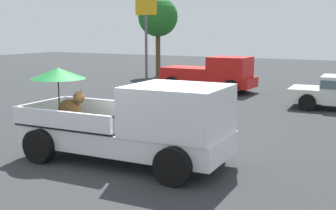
# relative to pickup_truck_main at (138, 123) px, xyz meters

# --- Properties ---
(ground_plane) EXTENTS (80.00, 80.00, 0.00)m
(ground_plane) POSITION_rel_pickup_truck_main_xyz_m (-0.38, -0.01, -0.98)
(ground_plane) COLOR #2D3033
(pickup_truck_main) EXTENTS (5.13, 2.43, 2.18)m
(pickup_truck_main) POSITION_rel_pickup_truck_main_xyz_m (0.00, 0.00, 0.00)
(pickup_truck_main) COLOR black
(pickup_truck_main) RESTS_ON ground
(pickup_truck_red) EXTENTS (4.81, 2.18, 1.80)m
(pickup_truck_red) POSITION_rel_pickup_truck_main_xyz_m (-3.37, 12.18, -0.10)
(pickup_truck_red) COLOR black
(pickup_truck_red) RESTS_ON ground
(motel_sign) EXTENTS (1.40, 0.16, 4.90)m
(motel_sign) POSITION_rel_pickup_truck_main_xyz_m (-8.46, 14.08, 2.48)
(motel_sign) COLOR #59595B
(motel_sign) RESTS_ON ground
(tree_by_lot) EXTENTS (2.68, 2.68, 5.36)m
(tree_by_lot) POSITION_rel_pickup_truck_main_xyz_m (-9.66, 17.57, 3.00)
(tree_by_lot) COLOR brown
(tree_by_lot) RESTS_ON ground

